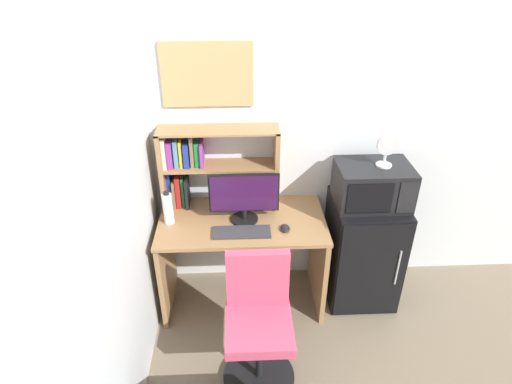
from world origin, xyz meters
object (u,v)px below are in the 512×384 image
Objects in this scene: desk_fan at (387,149)px; microwave at (373,185)px; keyboard at (242,232)px; computer_mouse at (285,228)px; mini_fridge at (362,250)px; desk_chair at (259,329)px; water_bottle at (168,208)px; hutch_bookshelf at (202,164)px; wall_corkboard at (207,74)px; monitor at (244,196)px.

microwave is at bearing 174.81° from desk_fan.
keyboard is 0.30m from computer_mouse.
computer_mouse is 0.19× the size of microwave.
keyboard is at bearing -167.57° from mini_fridge.
desk_chair reaches higher than mini_fridge.
water_bottle is at bearing -177.91° from microwave.
hutch_bookshelf is 1.22m from desk_chair.
water_bottle is at bearing 171.07° from computer_mouse.
water_bottle reaches higher than mini_fridge.
desk_chair is at bearing -139.06° from microwave.
mini_fridge is 1.13m from desk_chair.
mini_fridge is 0.87m from desk_fan.
wall_corkboard is (0.07, 0.09, 0.62)m from hutch_bookshelf.
keyboard is at bearing -167.40° from microwave.
desk_chair is (-0.85, -0.74, -0.60)m from microwave.
hutch_bookshelf is 0.76m from computer_mouse.
water_bottle is (-0.54, -0.01, -0.08)m from monitor.
microwave is (0.00, 0.00, 0.58)m from mini_fridge.
keyboard is 0.99m from microwave.
wall_corkboard is (-1.15, 0.27, 0.73)m from microwave.
desk_chair is at bearing -141.09° from desk_fan.
mini_fridge is 1.40× the size of wall_corkboard.
monitor reaches higher than desk_chair.
monitor is 1.94× the size of water_bottle.
desk_fan is (0.06, -0.01, 0.28)m from microwave.
wall_corkboard is (-0.51, 0.45, 0.96)m from computer_mouse.
desk_chair is (-0.21, -0.56, -0.37)m from computer_mouse.
microwave is at bearing 12.60° from keyboard.
mini_fridge is 0.95× the size of desk_chair.
desk_chair is (0.09, -0.53, -0.37)m from keyboard.
wall_corkboard reaches higher than computer_mouse.
mini_fridge reaches higher than computer_mouse.
desk_chair is at bearing -139.18° from mini_fridge.
computer_mouse is at bearing 5.38° from keyboard.
microwave reaches higher than water_bottle.
wall_corkboard is at bearing 52.22° from hutch_bookshelf.
microwave reaches higher than mini_fridge.
microwave is at bearing 2.70° from monitor.
desk_fan is (0.06, -0.00, 0.86)m from mini_fridge.
desk_fan reaches higher than mini_fridge.
wall_corkboard reaches higher than desk_chair.
hutch_bookshelf is at bearing 111.95° from desk_chair.
computer_mouse reaches higher than keyboard.
mini_fridge is at bearing -90.24° from microwave.
mini_fridge is at bearing 15.66° from computer_mouse.
computer_mouse is at bearing -8.93° from water_bottle.
monitor is 0.54× the size of desk_chair.
microwave is at bearing -13.24° from wall_corkboard.
desk_fan is at bearing 2.24° from monitor.
monitor is 0.57× the size of mini_fridge.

